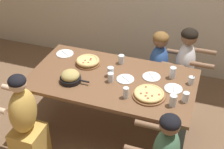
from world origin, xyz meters
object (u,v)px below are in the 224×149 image
(drinking_glass_a, at_px, (126,93))
(drinking_glass_g, at_px, (121,60))
(cocktail_glass_blue, at_px, (191,81))
(drinking_glass_c, at_px, (173,101))
(pizza_board_main, at_px, (88,61))
(empty_plate_d, at_px, (65,54))
(skillet_bowl, at_px, (70,77))
(drinking_glass_b, at_px, (111,78))
(empty_plate_b, at_px, (173,89))
(empty_plate_c, at_px, (151,77))
(pizza_board_second, at_px, (149,94))
(diner_far_right, at_px, (184,74))
(diner_far_midright, at_px, (158,72))
(drinking_glass_d, at_px, (111,72))
(diner_near_left, at_px, (26,124))
(drinking_glass_e, at_px, (173,73))
(drinking_glass_f, at_px, (186,98))
(empty_plate_a, at_px, (125,79))

(drinking_glass_a, relative_size, drinking_glass_g, 1.15)
(cocktail_glass_blue, relative_size, drinking_glass_c, 0.90)
(pizza_board_main, relative_size, empty_plate_d, 1.39)
(empty_plate_d, distance_m, drinking_glass_a, 1.15)
(skillet_bowl, xyz_separation_m, drinking_glass_b, (0.42, 0.15, -0.01))
(empty_plate_b, bearing_deg, empty_plate_c, 152.76)
(pizza_board_second, relative_size, diner_far_right, 0.29)
(drinking_glass_g, bearing_deg, drinking_glass_b, -88.51)
(drinking_glass_b, distance_m, diner_far_midright, 0.95)
(skillet_bowl, relative_size, drinking_glass_d, 3.06)
(empty_plate_c, bearing_deg, diner_near_left, -141.59)
(drinking_glass_e, relative_size, diner_far_right, 0.11)
(diner_near_left, bearing_deg, empty_plate_b, -61.73)
(drinking_glass_b, distance_m, drinking_glass_f, 0.84)
(drinking_glass_c, relative_size, drinking_glass_g, 1.16)
(cocktail_glass_blue, xyz_separation_m, drinking_glass_d, (-0.88, -0.15, 0.01))
(drinking_glass_d, height_order, diner_far_midright, diner_far_midright)
(drinking_glass_c, relative_size, drinking_glass_d, 1.11)
(empty_plate_d, bearing_deg, empty_plate_a, -17.54)
(empty_plate_c, height_order, drinking_glass_e, drinking_glass_e)
(drinking_glass_e, distance_m, drinking_glass_f, 0.43)
(skillet_bowl, bearing_deg, empty_plate_c, 24.24)
(drinking_glass_e, distance_m, diner_far_midright, 0.66)
(pizza_board_second, height_order, drinking_glass_e, drinking_glass_e)
(cocktail_glass_blue, xyz_separation_m, drinking_glass_f, (-0.01, -0.33, 0.01))
(cocktail_glass_blue, bearing_deg, drinking_glass_d, -170.37)
(skillet_bowl, xyz_separation_m, diner_far_right, (1.14, 0.94, -0.30))
(empty_plate_d, height_order, diner_far_right, diner_far_right)
(empty_plate_b, xyz_separation_m, drinking_glass_d, (-0.72, 0.02, 0.04))
(empty_plate_d, relative_size, cocktail_glass_blue, 1.94)
(empty_plate_b, height_order, drinking_glass_e, drinking_glass_e)
(pizza_board_second, relative_size, empty_plate_b, 1.79)
(drinking_glass_a, distance_m, diner_far_right, 1.16)
(drinking_glass_d, bearing_deg, skillet_bowl, -147.12)
(empty_plate_a, height_order, cocktail_glass_blue, cocktail_glass_blue)
(empty_plate_c, distance_m, diner_far_midright, 0.64)
(cocktail_glass_blue, xyz_separation_m, diner_far_midright, (-0.46, 0.54, -0.34))
(skillet_bowl, bearing_deg, drinking_glass_b, 19.26)
(empty_plate_a, xyz_separation_m, empty_plate_c, (0.27, 0.14, -0.00))
(empty_plate_b, bearing_deg, diner_near_left, -151.73)
(cocktail_glass_blue, distance_m, diner_near_left, 1.85)
(drinking_glass_d, distance_m, drinking_glass_f, 0.89)
(empty_plate_c, bearing_deg, empty_plate_b, -27.24)
(diner_far_right, bearing_deg, diner_near_left, -44.58)
(empty_plate_b, bearing_deg, drinking_glass_b, -172.84)
(pizza_board_main, relative_size, empty_plate_c, 1.47)
(empty_plate_c, distance_m, drinking_glass_c, 0.52)
(drinking_glass_f, bearing_deg, drinking_glass_e, 117.84)
(pizza_board_second, height_order, drinking_glass_g, drinking_glass_g)
(cocktail_glass_blue, relative_size, drinking_glass_b, 1.05)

